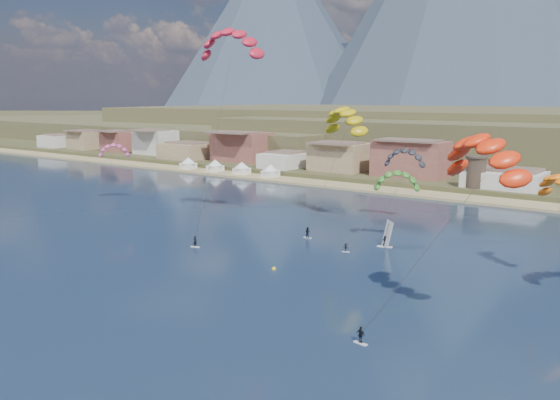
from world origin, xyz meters
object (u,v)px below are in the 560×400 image
object	(u,v)px
kitesurfer_green	(396,178)
kitesurfer_red	(231,39)
kitesurfer_yellow	(346,117)
kitesurfer_orange	(485,150)
watchtower	(476,172)
windsurfer	(386,239)
buoy	(274,269)

from	to	relation	value
kitesurfer_green	kitesurfer_red	bearing A→B (deg)	-167.46
kitesurfer_yellow	kitesurfer_orange	size ratio (longest dim) A/B	1.10
kitesurfer_orange	kitesurfer_yellow	bearing A→B (deg)	134.85
kitesurfer_green	watchtower	bearing A→B (deg)	94.63
watchtower	kitesurfer_orange	bearing A→B (deg)	-72.19
windsurfer	buoy	xyz separation A→B (m)	(-7.91, -22.35, -1.38)
kitesurfer_orange	buoy	size ratio (longest dim) A/B	37.80
kitesurfer_green	buoy	size ratio (longest dim) A/B	24.11
windsurfer	kitesurfer_red	bearing A→B (deg)	-173.68
kitesurfer_yellow	kitesurfer_orange	distance (m)	58.24
kitesurfer_yellow	watchtower	bearing A→B (deg)	76.66
kitesurfer_orange	kitesurfer_green	world-z (taller)	kitesurfer_orange
kitesurfer_yellow	kitesurfer_green	bearing A→B (deg)	-32.49
watchtower	buoy	distance (m)	86.66
watchtower	kitesurfer_green	distance (m)	60.89
watchtower	kitesurfer_yellow	size ratio (longest dim) A/B	0.31
kitesurfer_red	kitesurfer_green	xyz separation A→B (m)	(32.20, 7.16, -25.08)
kitesurfer_red	kitesurfer_green	world-z (taller)	kitesurfer_red
kitesurfer_green	kitesurfer_yellow	bearing A→B (deg)	147.51
kitesurfer_green	windsurfer	size ratio (longest dim) A/B	3.38
kitesurfer_orange	kitesurfer_green	distance (m)	40.05
watchtower	windsurfer	bearing A→B (deg)	-85.57
kitesurfer_yellow	windsurfer	distance (m)	30.10
kitesurfer_yellow	kitesurfer_orange	bearing A→B (deg)	-45.15
kitesurfer_yellow	windsurfer	world-z (taller)	kitesurfer_yellow
kitesurfer_red	watchtower	bearing A→B (deg)	68.01
kitesurfer_yellow	buoy	size ratio (longest dim) A/B	41.60
kitesurfer_orange	buoy	world-z (taller)	kitesurfer_orange
watchtower	kitesurfer_orange	size ratio (longest dim) A/B	0.34
watchtower	kitesurfer_red	world-z (taller)	kitesurfer_red
watchtower	kitesurfer_red	size ratio (longest dim) A/B	0.21
kitesurfer_yellow	kitesurfer_green	xyz separation A→B (m)	(16.70, -10.64, -10.12)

